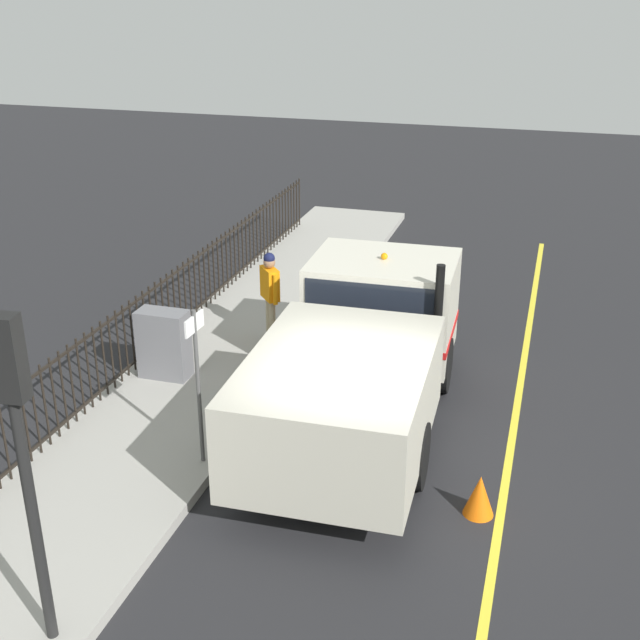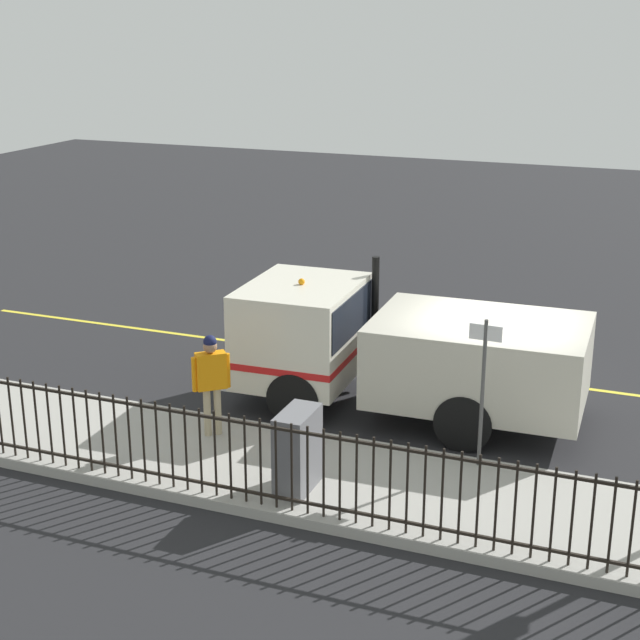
{
  "view_description": "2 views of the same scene",
  "coord_description": "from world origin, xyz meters",
  "views": [
    {
      "loc": [
        -2.27,
        9.34,
        6.63
      ],
      "look_at": [
        1.36,
        -2.85,
        1.22
      ],
      "focal_mm": 45.59,
      "sensor_mm": 36.0,
      "label": 1
    },
    {
      "loc": [
        15.55,
        2.86,
        6.82
      ],
      "look_at": [
        1.26,
        -2.79,
        1.87
      ],
      "focal_mm": 53.65,
      "sensor_mm": 36.0,
      "label": 2
    }
  ],
  "objects": [
    {
      "name": "sidewalk_slab",
      "position": [
        3.37,
        0.0,
        0.08
      ],
      "size": [
        2.77,
        27.38,
        0.16
      ],
      "primitive_type": "cube",
      "color": "#A3A099",
      "rests_on": "ground"
    },
    {
      "name": "worker_standing",
      "position": [
        2.73,
        -4.11,
        1.22
      ],
      "size": [
        0.49,
        0.51,
        1.73
      ],
      "rotation": [
        0.0,
        0.0,
        2.29
      ],
      "color": "orange",
      "rests_on": "sidewalk_slab"
    },
    {
      "name": "work_truck",
      "position": [
        0.36,
        -1.86,
        1.26
      ],
      "size": [
        2.64,
        6.24,
        2.55
      ],
      "rotation": [
        0.0,
        0.0,
        3.17
      ],
      "color": "silver",
      "rests_on": "ground"
    },
    {
      "name": "iron_fence",
      "position": [
        4.58,
        -0.0,
        0.83
      ],
      "size": [
        0.04,
        23.31,
        1.33
      ],
      "color": "black",
      "rests_on": "sidewalk_slab"
    },
    {
      "name": "traffic_cone",
      "position": [
        -1.74,
        0.14,
        0.29
      ],
      "size": [
        0.41,
        0.41,
        0.59
      ],
      "primitive_type": "cone",
      "color": "orange",
      "rests_on": "ground"
    },
    {
      "name": "lane_marking",
      "position": [
        -2.03,
        0.0,
        0.0
      ],
      "size": [
        0.12,
        24.64,
        0.01
      ],
      "primitive_type": "cube",
      "color": "yellow",
      "rests_on": "ground"
    },
    {
      "name": "utility_cabinet",
      "position": [
        3.95,
        -2.08,
        0.77
      ],
      "size": [
        0.87,
        0.45,
        1.22
      ],
      "primitive_type": "cube",
      "color": "slate",
      "rests_on": "sidewalk_slab"
    },
    {
      "name": "street_sign",
      "position": [
        2.21,
        0.22,
        1.63
      ],
      "size": [
        0.06,
        0.5,
        2.35
      ],
      "color": "#4C4C4C",
      "rests_on": "sidewalk_slab"
    },
    {
      "name": "ground_plane",
      "position": [
        0.0,
        0.0,
        0.0
      ],
      "size": [
        60.24,
        60.24,
        0.0
      ],
      "primitive_type": "plane",
      "color": "#232326",
      "rests_on": "ground"
    }
  ]
}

